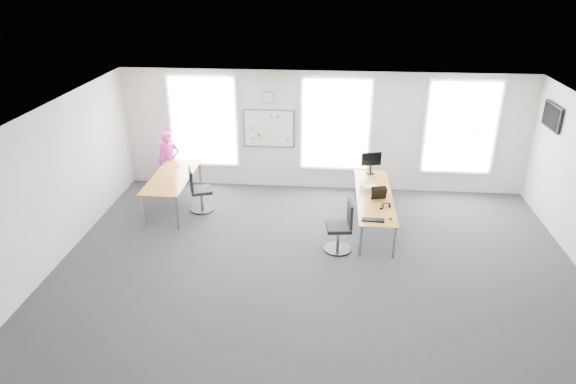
# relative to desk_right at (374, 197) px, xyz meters

# --- Properties ---
(floor) EXTENTS (10.00, 10.00, 0.00)m
(floor) POSITION_rel_desk_right_xyz_m (-1.18, -2.05, -0.66)
(floor) COLOR #242429
(floor) RESTS_ON ground
(ceiling) EXTENTS (10.00, 10.00, 0.00)m
(ceiling) POSITION_rel_desk_right_xyz_m (-1.18, -2.05, 2.34)
(ceiling) COLOR white
(ceiling) RESTS_ON ground
(wall_back) EXTENTS (10.00, 0.00, 10.00)m
(wall_back) POSITION_rel_desk_right_xyz_m (-1.18, 1.95, 0.84)
(wall_back) COLOR silver
(wall_back) RESTS_ON ground
(wall_front) EXTENTS (10.00, 0.00, 10.00)m
(wall_front) POSITION_rel_desk_right_xyz_m (-1.18, -6.05, 0.84)
(wall_front) COLOR silver
(wall_front) RESTS_ON ground
(wall_left) EXTENTS (0.00, 10.00, 10.00)m
(wall_left) POSITION_rel_desk_right_xyz_m (-6.18, -2.05, 0.84)
(wall_left) COLOR silver
(wall_left) RESTS_ON ground
(window_left) EXTENTS (1.60, 0.06, 2.20)m
(window_left) POSITION_rel_desk_right_xyz_m (-4.18, 1.92, 1.04)
(window_left) COLOR white
(window_left) RESTS_ON wall_back
(window_mid) EXTENTS (1.60, 0.06, 2.20)m
(window_mid) POSITION_rel_desk_right_xyz_m (-0.88, 1.92, 1.04)
(window_mid) COLOR white
(window_mid) RESTS_ON wall_back
(window_right) EXTENTS (1.60, 0.06, 2.20)m
(window_right) POSITION_rel_desk_right_xyz_m (2.12, 1.92, 1.04)
(window_right) COLOR white
(window_right) RESTS_ON wall_back
(desk_right) EXTENTS (0.77, 2.90, 0.70)m
(desk_right) POSITION_rel_desk_right_xyz_m (0.00, 0.00, 0.00)
(desk_right) COLOR #BA8235
(desk_right) RESTS_ON ground
(desk_left) EXTENTS (0.89, 2.21, 0.81)m
(desk_left) POSITION_rel_desk_right_xyz_m (-4.63, 0.44, 0.08)
(desk_left) COLOR #BA8235
(desk_left) RESTS_ON ground
(chair_right) EXTENTS (0.57, 0.57, 1.06)m
(chair_right) POSITION_rel_desk_right_xyz_m (-0.71, -1.17, -0.19)
(chair_right) COLOR black
(chair_right) RESTS_ON ground
(chair_left) EXTENTS (0.61, 0.60, 1.04)m
(chair_left) POSITION_rel_desk_right_xyz_m (-4.01, 0.36, -0.20)
(chair_left) COLOR black
(chair_left) RESTS_ON ground
(person) EXTENTS (0.64, 0.53, 1.51)m
(person) POSITION_rel_desk_right_xyz_m (-5.03, 1.53, 0.09)
(person) COLOR #E129AE
(person) RESTS_ON ground
(whiteboard) EXTENTS (1.20, 0.03, 0.90)m
(whiteboard) POSITION_rel_desk_right_xyz_m (-2.53, 1.92, 0.89)
(whiteboard) COLOR white
(whiteboard) RESTS_ON wall_back
(wall_clock) EXTENTS (0.30, 0.04, 0.30)m
(wall_clock) POSITION_rel_desk_right_xyz_m (-2.53, 1.92, 1.69)
(wall_clock) COLOR gray
(wall_clock) RESTS_ON wall_back
(tv) EXTENTS (0.06, 0.90, 0.55)m
(tv) POSITION_rel_desk_right_xyz_m (3.77, 0.95, 1.64)
(tv) COLOR black
(tv) RESTS_ON wall_right
(keyboard) EXTENTS (0.46, 0.21, 0.02)m
(keyboard) POSITION_rel_desk_right_xyz_m (-0.10, -1.19, 0.06)
(keyboard) COLOR black
(keyboard) RESTS_ON desk_right
(mouse) EXTENTS (0.08, 0.11, 0.04)m
(mouse) POSITION_rel_desk_right_xyz_m (0.25, -1.13, 0.06)
(mouse) COLOR black
(mouse) RESTS_ON desk_right
(lens_cap) EXTENTS (0.08, 0.08, 0.01)m
(lens_cap) POSITION_rel_desk_right_xyz_m (0.10, -0.66, 0.05)
(lens_cap) COLOR black
(lens_cap) RESTS_ON desk_right
(headphones) EXTENTS (0.18, 0.10, 0.11)m
(headphones) POSITION_rel_desk_right_xyz_m (0.20, -0.58, 0.09)
(headphones) COLOR black
(headphones) RESTS_ON desk_right
(laptop_sleeve) EXTENTS (0.34, 0.25, 0.27)m
(laptop_sleeve) POSITION_rel_desk_right_xyz_m (0.08, -0.18, 0.18)
(laptop_sleeve) COLOR black
(laptop_sleeve) RESTS_ON desk_right
(paper_stack) EXTENTS (0.39, 0.34, 0.11)m
(paper_stack) POSITION_rel_desk_right_xyz_m (-0.10, 0.26, 0.10)
(paper_stack) COLOR beige
(paper_stack) RESTS_ON desk_right
(monitor) EXTENTS (0.48, 0.20, 0.54)m
(monitor) POSITION_rel_desk_right_xyz_m (-0.01, 1.24, 0.37)
(monitor) COLOR black
(monitor) RESTS_ON desk_right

